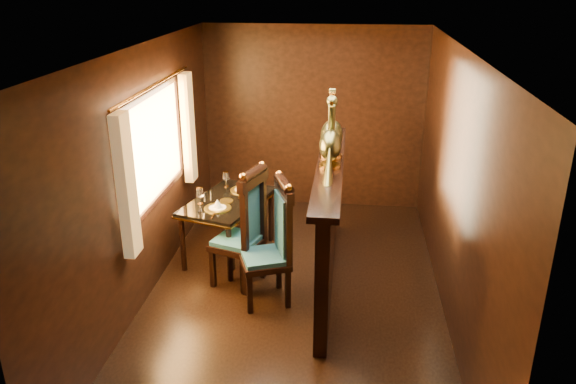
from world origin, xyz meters
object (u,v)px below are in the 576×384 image
chair_left (276,238)px  peacock_left (331,132)px  peacock_right (332,122)px  dining_table (228,205)px  chair_right (247,225)px

chair_left → peacock_left: bearing=4.7°
peacock_left → peacock_right: (0.00, 0.30, 0.02)m
dining_table → peacock_left: size_ratio=1.90×
peacock_left → peacock_right: bearing=90.0°
dining_table → peacock_left: (1.18, -0.65, 1.08)m
peacock_left → dining_table: bearing=151.1°
dining_table → peacock_right: 1.64m
dining_table → peacock_right: peacock_right is taller
chair_left → peacock_left: size_ratio=1.85×
chair_left → peacock_left: peacock_left is taller
dining_table → chair_right: bearing=-45.4°
peacock_right → chair_left: bearing=-132.5°
chair_right → peacock_left: 1.31m
dining_table → chair_left: 1.12m
dining_table → peacock_left: bearing=-12.3°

